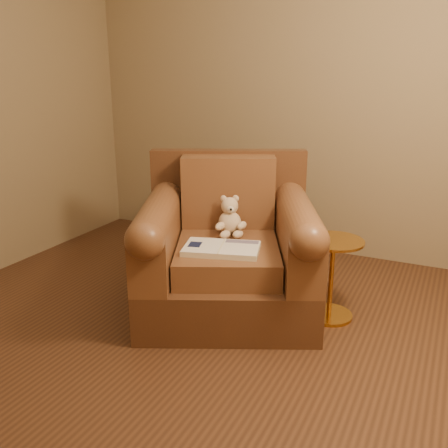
% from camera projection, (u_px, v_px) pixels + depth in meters
% --- Properties ---
extents(floor, '(4.00, 4.00, 0.00)m').
position_uv_depth(floor, '(194.00, 361.00, 2.69)').
color(floor, '#502E1B').
rests_on(floor, ground).
extents(room, '(4.02, 4.02, 2.71)m').
position_uv_depth(room, '(186.00, 20.00, 2.18)').
color(room, '#917C59').
rests_on(room, ground).
extents(armchair, '(1.41, 1.39, 0.97)m').
position_uv_depth(armchair, '(228.00, 252.00, 3.23)').
color(armchair, '#54311C').
rests_on(armchair, floor).
extents(teddy_bear, '(0.20, 0.22, 0.27)m').
position_uv_depth(teddy_bear, '(230.00, 220.00, 3.26)').
color(teddy_bear, beige).
rests_on(teddy_bear, armchair).
extents(guidebook, '(0.50, 0.38, 0.04)m').
position_uv_depth(guidebook, '(221.00, 249.00, 2.98)').
color(guidebook, beige).
rests_on(guidebook, armchair).
extents(side_table, '(0.37, 0.37, 0.52)m').
position_uv_depth(side_table, '(331.00, 276.00, 3.10)').
color(side_table, gold).
rests_on(side_table, floor).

